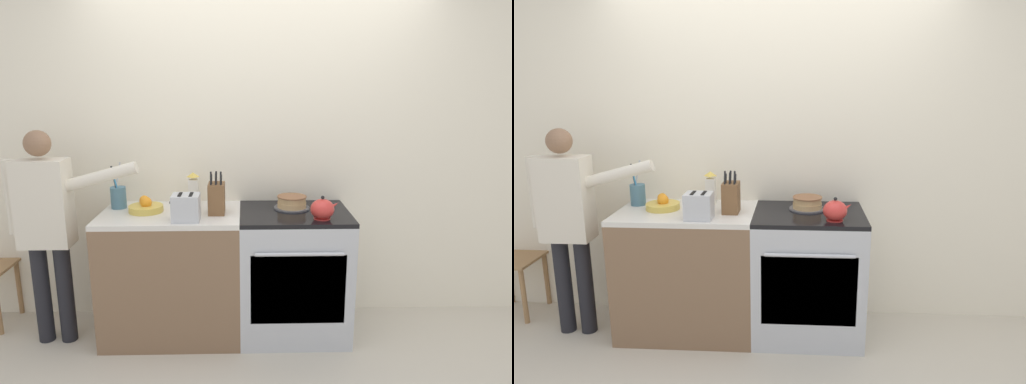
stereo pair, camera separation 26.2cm
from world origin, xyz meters
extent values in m
plane|color=beige|center=(0.00, 0.00, 0.00)|extent=(16.00, 16.00, 0.00)
cube|color=silver|center=(0.00, 0.64, 1.30)|extent=(8.00, 0.04, 2.60)
cube|color=brown|center=(-0.63, 0.31, 0.44)|extent=(0.97, 0.62, 0.88)
cube|color=silver|center=(-0.63, 0.31, 0.90)|extent=(0.97, 0.62, 0.03)
cube|color=#B7BABF|center=(0.24, 0.31, 0.44)|extent=(0.77, 0.62, 0.89)
cube|color=black|center=(0.24, 0.01, 0.47)|extent=(0.63, 0.01, 0.49)
cylinder|color=#B7BABF|center=(0.24, -0.02, 0.72)|extent=(0.58, 0.02, 0.02)
cube|color=black|center=(0.24, 0.31, 0.90)|extent=(0.77, 0.62, 0.03)
cylinder|color=#4C4C51|center=(0.23, 0.39, 0.92)|extent=(0.26, 0.26, 0.01)
cylinder|color=tan|center=(0.23, 0.39, 0.94)|extent=(0.21, 0.21, 0.04)
cylinder|color=tan|center=(0.23, 0.39, 0.98)|extent=(0.20, 0.20, 0.04)
cylinder|color=brown|center=(0.23, 0.39, 1.00)|extent=(0.21, 0.21, 0.01)
cylinder|color=red|center=(0.41, 0.13, 0.92)|extent=(0.11, 0.11, 0.01)
ellipsoid|color=red|center=(0.41, 0.13, 0.98)|extent=(0.16, 0.16, 0.14)
cone|color=red|center=(0.48, 0.13, 1.01)|extent=(0.08, 0.03, 0.07)
sphere|color=black|center=(0.41, 0.13, 1.06)|extent=(0.02, 0.02, 0.02)
cube|color=brown|center=(-0.30, 0.29, 1.02)|extent=(0.11, 0.16, 0.21)
cylinder|color=black|center=(-0.33, 0.24, 1.17)|extent=(0.01, 0.04, 0.09)
cylinder|color=black|center=(-0.30, 0.24, 1.17)|extent=(0.01, 0.04, 0.08)
cylinder|color=black|center=(-0.27, 0.24, 1.17)|extent=(0.01, 0.04, 0.09)
cylinder|color=black|center=(-0.33, 0.28, 1.16)|extent=(0.01, 0.03, 0.07)
cylinder|color=black|center=(-0.30, 0.28, 1.17)|extent=(0.01, 0.04, 0.09)
cylinder|color=black|center=(-0.27, 0.28, 1.16)|extent=(0.01, 0.03, 0.06)
cylinder|color=#477084|center=(-1.02, 0.44, 0.99)|extent=(0.11, 0.11, 0.15)
cylinder|color=teal|center=(-1.02, 0.42, 1.09)|extent=(0.05, 0.03, 0.25)
cylinder|color=#B7BABF|center=(-1.02, 0.46, 1.11)|extent=(0.07, 0.03, 0.28)
cylinder|color=black|center=(-1.03, 0.42, 1.10)|extent=(0.06, 0.04, 0.26)
cylinder|color=gold|center=(-0.80, 0.34, 0.94)|extent=(0.24, 0.24, 0.04)
sphere|color=orange|center=(-0.80, 0.33, 0.98)|extent=(0.08, 0.08, 0.08)
sphere|color=orange|center=(-0.83, 0.41, 0.98)|extent=(0.07, 0.07, 0.07)
sphere|color=orange|center=(-0.80, 0.34, 0.98)|extent=(0.08, 0.08, 0.08)
cube|color=#B7BABF|center=(-0.49, 0.12, 1.00)|extent=(0.18, 0.16, 0.17)
cube|color=black|center=(-0.53, 0.12, 1.09)|extent=(0.02, 0.11, 0.00)
cube|color=black|center=(-0.46, 0.12, 1.09)|extent=(0.02, 0.11, 0.00)
cube|color=black|center=(-0.59, 0.12, 1.04)|extent=(0.02, 0.02, 0.01)
cube|color=white|center=(-0.48, 0.49, 1.01)|extent=(0.07, 0.07, 0.20)
pyramid|color=#E0BC4C|center=(-0.48, 0.49, 1.15)|extent=(0.07, 0.07, 0.03)
cylinder|color=black|center=(-1.53, 0.21, 0.36)|extent=(0.11, 0.11, 0.72)
cylinder|color=black|center=(-1.37, 0.21, 0.36)|extent=(0.11, 0.11, 0.72)
cube|color=beige|center=(-1.45, 0.21, 1.01)|extent=(0.34, 0.20, 0.59)
cylinder|color=beige|center=(-1.66, 0.21, 1.06)|extent=(0.08, 0.08, 0.50)
cylinder|color=beige|center=(-1.06, 0.21, 1.19)|extent=(0.51, 0.08, 0.21)
sphere|color=#846047|center=(-1.45, 0.21, 1.42)|extent=(0.17, 0.17, 0.17)
cylinder|color=#997047|center=(-1.90, 0.29, 0.22)|extent=(0.04, 0.04, 0.45)
cylinder|color=#997047|center=(-1.90, 0.61, 0.22)|extent=(0.04, 0.04, 0.45)
cube|color=#997047|center=(-2.06, 0.64, 0.67)|extent=(0.40, 0.03, 0.40)
camera|label=1|loc=(-0.11, -2.77, 1.80)|focal=32.00mm
camera|label=2|loc=(0.16, -2.76, 1.80)|focal=32.00mm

